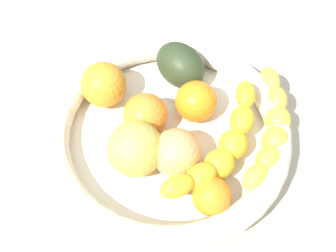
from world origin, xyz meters
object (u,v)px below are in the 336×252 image
(orange_mid_right, at_px, (212,196))
(peach_blush, at_px, (176,153))
(orange_front, at_px, (145,115))
(orange_mid_left, at_px, (196,101))
(avocado_dark, at_px, (180,65))
(orange_rear, at_px, (104,85))
(banana_draped_right, at_px, (222,148))
(apple_yellow, at_px, (136,149))
(banana_draped_left, at_px, (272,128))
(fruit_bowl, at_px, (168,134))

(orange_mid_right, xyz_separation_m, peach_blush, (-0.07, -0.01, 0.01))
(orange_front, bearing_deg, orange_mid_left, 76.88)
(orange_front, bearing_deg, orange_mid_right, 4.00)
(orange_front, bearing_deg, avocado_dark, 119.32)
(orange_mid_left, xyz_separation_m, orange_mid_right, (0.13, -0.06, -0.00))
(orange_rear, bearing_deg, orange_mid_right, 8.96)
(orange_rear, bearing_deg, orange_mid_left, 46.35)
(banana_draped_right, relative_size, peach_blush, 3.08)
(orange_rear, height_order, apple_yellow, apple_yellow)
(avocado_dark, bearing_deg, orange_front, -60.68)
(orange_front, xyz_separation_m, orange_mid_right, (0.15, 0.01, -0.01))
(avocado_dark, height_order, peach_blush, peach_blush)
(orange_mid_right, bearing_deg, orange_mid_left, 154.00)
(banana_draped_left, xyz_separation_m, orange_rear, (-0.19, -0.17, 0.01))
(banana_draped_left, height_order, banana_draped_right, banana_draped_right)
(orange_mid_left, bearing_deg, banana_draped_right, -10.63)
(fruit_bowl, relative_size, orange_rear, 5.14)
(banana_draped_left, distance_m, peach_blush, 0.14)
(orange_mid_left, bearing_deg, orange_mid_right, -26.00)
(orange_mid_right, bearing_deg, apple_yellow, -154.22)
(fruit_bowl, bearing_deg, banana_draped_right, 29.68)
(orange_front, height_order, apple_yellow, apple_yellow)
(banana_draped_left, bearing_deg, orange_rear, -138.26)
(banana_draped_left, bearing_deg, banana_draped_right, -94.23)
(banana_draped_left, bearing_deg, orange_front, -127.63)
(orange_front, height_order, avocado_dark, same)
(orange_front, relative_size, avocado_dark, 0.74)
(fruit_bowl, distance_m, orange_rear, 0.12)
(orange_front, height_order, peach_blush, peach_blush)
(banana_draped_right, distance_m, peach_blush, 0.06)
(orange_mid_left, xyz_separation_m, peach_blush, (0.06, -0.07, 0.00))
(peach_blush, bearing_deg, banana_draped_left, 76.27)
(banana_draped_right, height_order, apple_yellow, apple_yellow)
(orange_mid_right, bearing_deg, banana_draped_left, 106.87)
(orange_mid_left, distance_m, avocado_dark, 0.07)
(orange_front, relative_size, peach_blush, 0.95)
(orange_mid_right, relative_size, orange_rear, 0.76)
(banana_draped_right, height_order, peach_blush, peach_blush)
(banana_draped_left, height_order, apple_yellow, apple_yellow)
(orange_rear, relative_size, peach_blush, 1.01)
(orange_front, bearing_deg, orange_rear, -161.98)
(orange_front, distance_m, peach_blush, 0.08)
(apple_yellow, bearing_deg, banana_draped_right, 59.13)
(orange_mid_right, height_order, peach_blush, peach_blush)
(orange_rear, distance_m, apple_yellow, 0.12)
(orange_mid_right, distance_m, apple_yellow, 0.12)
(banana_draped_right, distance_m, orange_rear, 0.20)
(orange_front, height_order, orange_mid_left, orange_front)
(orange_rear, distance_m, avocado_dark, 0.12)
(orange_mid_left, distance_m, orange_rear, 0.14)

